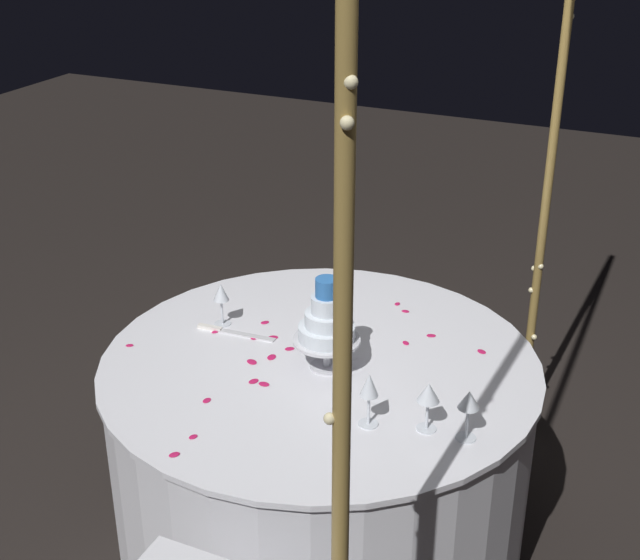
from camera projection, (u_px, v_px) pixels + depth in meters
The scene contains 31 objects.
ground_plane at pixel (320, 542), 3.27m from camera, with size 12.00×12.00×0.00m, color black.
decorative_arch at pixel (491, 145), 2.40m from camera, with size 2.10×0.06×2.47m.
main_table at pixel (320, 456), 3.10m from camera, with size 1.47×1.47×0.78m.
tiered_cake at pixel (327, 324), 2.82m from camera, with size 0.22×0.22×0.32m.
wine_glass_0 at pixel (369, 388), 2.55m from camera, with size 0.06×0.06×0.17m.
wine_glass_1 at pixel (469, 403), 2.49m from camera, with size 0.06×0.06×0.16m.
wine_glass_2 at pixel (221, 295), 3.11m from camera, with size 0.06×0.06×0.16m.
wine_glass_3 at pixel (428, 395), 2.53m from camera, with size 0.07×0.07×0.16m.
cake_knife at pixel (231, 332), 3.10m from camera, with size 0.04×0.30×0.01m.
rose_petal_0 at pixel (350, 332), 3.11m from camera, with size 0.03×0.02×0.00m, color #C61951.
rose_petal_1 at pixel (265, 322), 3.17m from camera, with size 0.03×0.02×0.00m, color #C61951.
rose_petal_2 at pixel (482, 352), 2.98m from camera, with size 0.03×0.02×0.00m, color #C61951.
rose_petal_3 at pixel (174, 455), 2.47m from camera, with size 0.03×0.02×0.00m, color #C61951.
rose_petal_4 at pixel (254, 381), 2.81m from camera, with size 0.04×0.03×0.00m, color #C61951.
rose_petal_5 at pixel (272, 357), 2.95m from camera, with size 0.04×0.03×0.00m, color #C61951.
rose_petal_6 at pixel (348, 311), 3.25m from camera, with size 0.03×0.02×0.00m, color #C61951.
rose_petal_7 at pixel (273, 337), 3.07m from camera, with size 0.03×0.02×0.00m, color #C61951.
rose_petal_8 at pixel (255, 337), 3.07m from camera, with size 0.04×0.03×0.00m, color #C61951.
rose_petal_9 at pixel (405, 311), 3.25m from camera, with size 0.03×0.02×0.00m, color #C61951.
rose_petal_10 at pixel (397, 304), 3.30m from camera, with size 0.03×0.02×0.00m, color #C61951.
rose_petal_11 at pixel (130, 345), 3.02m from camera, with size 0.03×0.02×0.00m, color #C61951.
rose_petal_12 at pixel (332, 309), 3.26m from camera, with size 0.02×0.02×0.00m, color #C61951.
rose_petal_13 at pixel (252, 362), 2.92m from camera, with size 0.04×0.03×0.00m, color #C61951.
rose_petal_14 at pixel (406, 343), 3.04m from camera, with size 0.03×0.02×0.00m, color #C61951.
rose_petal_15 at pixel (207, 400), 2.71m from camera, with size 0.03×0.02×0.00m, color #C61951.
rose_petal_16 at pixel (431, 336), 3.08m from camera, with size 0.03×0.02×0.00m, color #C61951.
rose_petal_17 at pixel (193, 437), 2.54m from camera, with size 0.03×0.02×0.00m, color #C61951.
rose_petal_18 at pixel (215, 332), 3.11m from camera, with size 0.03×0.02×0.00m, color #C61951.
rose_petal_19 at pixel (290, 349), 3.00m from camera, with size 0.03×0.02×0.00m, color #C61951.
rose_petal_20 at pixel (264, 384), 2.80m from camera, with size 0.04×0.03×0.00m, color #C61951.
rose_petal_21 at pixel (334, 315), 3.22m from camera, with size 0.03×0.02×0.00m, color #C61951.
Camera 1 is at (2.30, 1.05, 2.28)m, focal length 49.56 mm.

